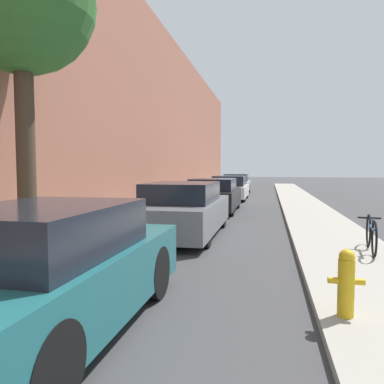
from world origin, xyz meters
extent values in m
plane|color=#3D3D3F|center=(0.00, 16.00, 0.00)|extent=(120.00, 120.00, 0.00)
cube|color=#9E998E|center=(-2.90, 16.00, 0.06)|extent=(2.00, 52.00, 0.12)
cube|color=#9E998E|center=(2.90, 16.00, 0.06)|extent=(2.00, 52.00, 0.12)
cube|color=#9E604C|center=(-4.25, 16.00, 4.43)|extent=(0.70, 52.00, 8.86)
cylinder|color=black|center=(-1.66, 6.65, 0.36)|extent=(0.22, 0.71, 0.71)
cylinder|color=black|center=(-0.16, 6.65, 0.36)|extent=(0.22, 0.71, 0.71)
cylinder|color=black|center=(-0.16, 4.18, 0.36)|extent=(0.22, 0.71, 0.71)
cube|color=#1E6066|center=(-0.91, 5.41, 0.55)|extent=(1.70, 3.99, 0.70)
cube|color=black|center=(-0.91, 5.25, 1.15)|extent=(1.50, 2.07, 0.50)
cylinder|color=black|center=(-1.67, 12.78, 0.33)|extent=(0.22, 0.65, 0.65)
cylinder|color=black|center=(-0.04, 12.78, 0.33)|extent=(0.22, 0.65, 0.65)
cylinder|color=black|center=(-1.67, 9.90, 0.33)|extent=(0.22, 0.65, 0.65)
cylinder|color=black|center=(-0.04, 9.90, 0.33)|extent=(0.22, 0.65, 0.65)
cube|color=slate|center=(-0.85, 11.34, 0.54)|extent=(1.85, 4.64, 0.73)
cube|color=black|center=(-0.85, 11.16, 1.15)|extent=(1.63, 2.41, 0.49)
cylinder|color=black|center=(-1.68, 18.08, 0.34)|extent=(0.22, 0.67, 0.67)
cylinder|color=black|center=(-0.03, 18.08, 0.34)|extent=(0.22, 0.67, 0.67)
cylinder|color=black|center=(-1.68, 15.39, 0.34)|extent=(0.22, 0.67, 0.67)
cylinder|color=black|center=(-0.03, 15.39, 0.34)|extent=(0.22, 0.67, 0.67)
cube|color=black|center=(-0.86, 16.74, 0.54)|extent=(1.88, 4.34, 0.71)
cube|color=black|center=(-0.86, 16.56, 1.12)|extent=(1.65, 2.26, 0.46)
cylinder|color=black|center=(-1.65, 23.78, 0.32)|extent=(0.22, 0.65, 0.65)
cylinder|color=black|center=(0.02, 23.78, 0.32)|extent=(0.22, 0.65, 0.65)
cylinder|color=black|center=(-1.65, 21.21, 0.32)|extent=(0.22, 0.65, 0.65)
cylinder|color=black|center=(0.02, 21.21, 0.32)|extent=(0.22, 0.65, 0.65)
cube|color=silver|center=(-0.82, 22.50, 0.49)|extent=(1.91, 4.14, 0.62)
cube|color=black|center=(-0.82, 22.33, 1.07)|extent=(1.68, 2.15, 0.55)
cylinder|color=black|center=(-1.61, 28.75, 0.35)|extent=(0.22, 0.70, 0.70)
cylinder|color=black|center=(-0.11, 28.75, 0.35)|extent=(0.22, 0.70, 0.70)
cylinder|color=black|center=(-1.61, 26.11, 0.35)|extent=(0.22, 0.70, 0.70)
cylinder|color=black|center=(-0.11, 26.11, 0.35)|extent=(0.22, 0.70, 0.70)
cube|color=silver|center=(-0.86, 27.43, 0.52)|extent=(1.71, 4.25, 0.66)
cube|color=black|center=(-0.86, 27.26, 1.10)|extent=(1.50, 2.21, 0.51)
cylinder|color=#423323|center=(-3.00, 7.88, 2.08)|extent=(0.33, 0.33, 3.93)
cylinder|color=gold|center=(2.20, 6.22, 0.44)|extent=(0.18, 0.18, 0.65)
sphere|color=gold|center=(2.20, 6.22, 0.80)|extent=(0.17, 0.17, 0.17)
cylinder|color=gold|center=(2.06, 6.22, 0.52)|extent=(0.12, 0.07, 0.07)
cylinder|color=gold|center=(2.33, 6.22, 0.52)|extent=(0.12, 0.07, 0.07)
torus|color=black|center=(3.40, 10.17, 0.47)|extent=(0.14, 0.69, 0.69)
torus|color=black|center=(3.26, 9.18, 0.47)|extent=(0.14, 0.69, 0.69)
cube|color=#235193|center=(3.33, 9.68, 0.62)|extent=(0.16, 0.84, 0.04)
cylinder|color=#235193|center=(3.30, 9.50, 0.72)|extent=(0.04, 0.04, 0.19)
cube|color=black|center=(3.39, 10.09, 0.74)|extent=(0.44, 0.10, 0.04)
camera|label=1|loc=(1.34, 1.96, 1.78)|focal=34.21mm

